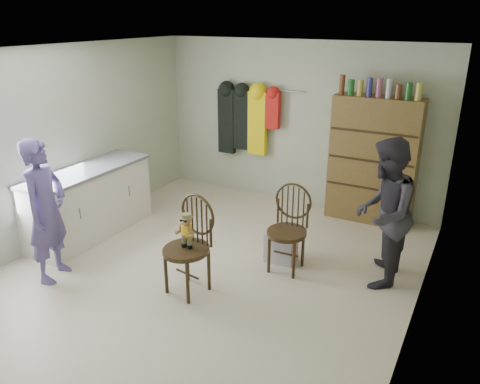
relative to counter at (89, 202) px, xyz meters
The scene contains 10 objects.
ground_plane 2.01m from the counter, ahead, with size 5.00×5.00×0.00m, color beige.
room_walls 2.30m from the counter, 15.25° to the left, with size 5.00×5.00×5.00m.
counter is the anchor object (origin of this frame).
chair_front 2.04m from the counter, 14.33° to the right, with size 0.55×0.55×1.08m.
chair_far 2.75m from the counter, ahead, with size 0.48×0.48×1.03m.
striped_bag 2.65m from the counter, 12.26° to the left, with size 0.35×0.28×0.37m, color #E57872.
person_left 1.17m from the counter, 66.73° to the right, with size 0.60×0.39×1.63m, color #584A87.
person_right 3.79m from the counter, ahead, with size 0.81×0.63×1.66m, color #2D2B33.
dresser 3.96m from the counter, 35.68° to the left, with size 1.20×0.39×2.07m.
coat_rack 2.74m from the counter, 64.76° to the left, with size 1.42×0.12×1.09m.
Camera 1 is at (2.61, -4.15, 2.85)m, focal length 35.00 mm.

